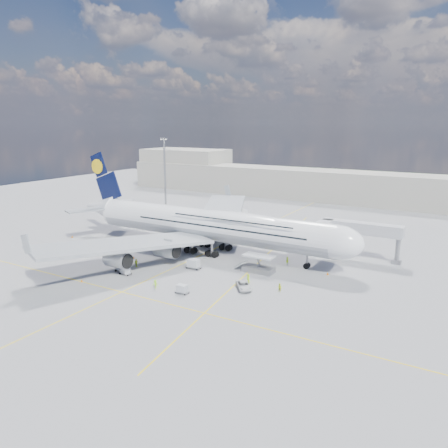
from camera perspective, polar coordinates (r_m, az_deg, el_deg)
The scene contains 32 objects.
ground at distance 98.34m, azimuth -5.18°, elevation -5.07°, with size 300.00×300.00×0.00m, color gray.
taxi_line_main at distance 98.34m, azimuth -5.18°, elevation -5.06°, with size 0.25×220.00×0.01m, color yellow.
taxi_line_cross at distance 83.89m, azimuth -13.21°, elevation -8.63°, with size 120.00×0.25×0.01m, color yellow.
taxi_line_diag at distance 99.77m, azimuth 4.78°, elevation -4.79°, with size 0.25×100.00×0.01m, color yellow.
airliner at distance 104.34m, azimuth -1.96°, elevation -0.04°, with size 77.26×79.15×23.71m.
jet_bridge at distance 102.69m, azimuth 15.51°, elevation -0.74°, with size 18.80×12.10×8.50m.
cargo_loader at distance 92.14m, azimuth 4.46°, elevation -5.50°, with size 8.53×3.20×3.67m.
light_mast at distance 154.47m, azimuth -7.73°, elevation 6.53°, with size 3.00×0.70×25.50m.
terminal at distance 181.04m, azimuth 12.53°, elevation 4.99°, with size 180.00×16.00×12.00m, color #B2AD9E.
hangar at distance 216.61m, azimuth -5.01°, elevation 7.34°, with size 40.00×22.00×18.00m, color #B2AD9E.
tree_line at distance 217.96m, azimuth 26.35°, elevation 4.74°, with size 160.00×6.00×8.00m, color #193814.
dolly_row_a at distance 109.16m, azimuth -13.93°, elevation -3.38°, with size 3.22×2.21×0.43m.
dolly_row_b at distance 92.60m, azimuth -12.77°, elevation -5.94°, with size 2.86×2.06×1.63m.
dolly_row_c at distance 94.45m, azimuth -13.10°, elevation -5.90°, with size 3.75×2.76×0.49m.
dolly_back at distance 115.03m, azimuth -14.39°, elevation -2.26°, with size 2.84×1.73×1.71m.
dolly_nose_far at distance 81.18m, azimuth -5.53°, elevation -8.42°, with size 2.68×1.55×1.64m.
dolly_nose_near at distance 94.09m, azimuth -4.01°, elevation -5.18°, with size 3.35×1.89×2.08m.
baggage_tug at distance 99.96m, azimuth -13.17°, elevation -4.57°, with size 3.07×1.55×1.87m.
catering_truck_inner at distance 124.47m, azimuth -2.92°, elevation -0.12°, with size 8.14×4.80×4.55m.
catering_truck_outer at distance 140.22m, azimuth 2.46°, elevation 1.17°, with size 6.33×4.22×3.49m.
service_van at distance 82.84m, azimuth 2.57°, elevation -8.04°, with size 2.38×5.16×1.43m, color silver.
crew_nose at distance 97.85m, azimuth 8.28°, elevation -4.72°, with size 0.63×0.41×1.73m, color #B7EA18.
crew_loader at distance 82.06m, azimuth 7.29°, elevation -8.26°, with size 0.81×0.63×1.67m, color #CEE017.
crew_wing at distance 96.87m, azimuth -11.39°, elevation -4.99°, with size 1.09×0.45×1.86m, color #C6E217.
crew_van at distance 85.79m, azimuth 3.18°, elevation -7.13°, with size 0.92×0.60×1.87m, color #B5E718.
crew_tug at distance 84.08m, azimuth -8.96°, elevation -7.77°, with size 1.09×0.63×1.69m, color #9CF419.
cone_nose at distance 92.81m, azimuth 13.39°, elevation -6.31°, with size 0.48×0.48×0.62m.
cone_wing_left_inner at distance 129.81m, azimuth -1.74°, elevation -0.40°, with size 0.45×0.45×0.57m.
cone_wing_left_outer at distance 139.98m, azimuth -0.00°, elevation 0.60°, with size 0.46×0.46×0.59m.
cone_wing_right_inner at distance 103.13m, azimuth -11.70°, elevation -4.29°, with size 0.39×0.39×0.50m.
cone_wing_right_outer at distance 90.92m, azimuth -18.10°, elevation -7.05°, with size 0.44×0.44×0.56m.
cone_tail at distance 125.83m, azimuth -19.21°, elevation -1.57°, with size 0.48×0.48×0.61m.
Camera 1 is at (54.64, -75.83, 30.58)m, focal length 35.00 mm.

